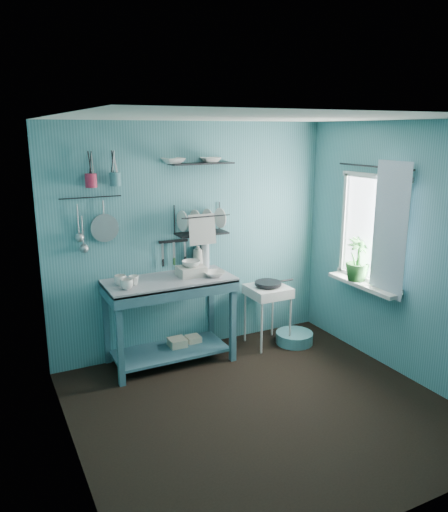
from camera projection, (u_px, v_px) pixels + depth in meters
name	position (u px, v px, depth m)	size (l,w,h in m)	color
floor	(262.00, 407.00, 4.46)	(3.20, 3.20, 0.00)	black
ceiling	(268.00, 118.00, 3.84)	(3.20, 3.20, 0.00)	silver
wall_back	(193.00, 239.00, 5.45)	(3.20, 3.20, 0.00)	teal
wall_front	(401.00, 339.00, 2.85)	(3.20, 3.20, 0.00)	teal
wall_left	(66.00, 302.00, 3.45)	(3.00, 3.00, 0.00)	teal
wall_right	(405.00, 253.00, 4.85)	(3.00, 3.00, 0.00)	teal
work_counter	(170.00, 321.00, 5.24)	(1.31, 0.66, 0.93)	#305966
mug_left	(127.00, 284.00, 4.76)	(0.12, 0.12, 0.10)	silver
mug_mid	(134.00, 280.00, 4.89)	(0.10, 0.10, 0.09)	silver
mug_right	(120.00, 280.00, 4.89)	(0.12, 0.12, 0.10)	silver
wash_tub	(191.00, 271.00, 5.20)	(0.28, 0.22, 0.10)	#BAB5AA
tub_bowl	(191.00, 264.00, 5.18)	(0.20, 0.20, 0.06)	silver
soap_bottle	(198.00, 255.00, 5.44)	(0.12, 0.12, 0.30)	#BAB5AA
water_bottle	(205.00, 255.00, 5.50)	(0.09, 0.09, 0.28)	silver
counter_bowl	(214.00, 274.00, 5.18)	(0.22, 0.22, 0.05)	silver
hotplate_stand	(267.00, 315.00, 5.70)	(0.43, 0.43, 0.70)	silver
frying_pan	(268.00, 283.00, 5.61)	(0.30, 0.30, 0.04)	black
knife_strip	(173.00, 241.00, 5.31)	(0.32, 0.02, 0.03)	black
dish_rack	(202.00, 220.00, 5.30)	(0.55, 0.24, 0.32)	black
upper_shelf	(202.00, 164.00, 5.19)	(0.70, 0.18, 0.01)	black
shelf_bowl_left	(173.00, 161.00, 5.04)	(0.23, 0.23, 0.06)	silver
shelf_bowl_right	(211.00, 163.00, 5.23)	(0.22, 0.22, 0.05)	silver
utensil_cup_magenta	(91.00, 181.00, 4.74)	(0.11, 0.11, 0.13)	#AF203C
utensil_cup_teal	(115.00, 179.00, 4.84)	(0.11, 0.11, 0.13)	#397078
colander	(105.00, 228.00, 4.93)	(0.28, 0.28, 0.03)	#93979B
ladle_outer	(78.00, 220.00, 4.80)	(0.01, 0.01, 0.30)	#93979B
ladle_inner	(82.00, 231.00, 4.85)	(0.01, 0.01, 0.30)	#93979B
hook_rail	(91.00, 197.00, 4.82)	(0.01, 0.01, 0.60)	black
window_glass	(373.00, 230.00, 5.19)	(1.10, 1.10, 0.00)	white
windowsill	(363.00, 285.00, 5.30)	(0.16, 0.95, 0.04)	silver
curtain	(390.00, 230.00, 4.89)	(1.35, 1.35, 0.00)	silver
curtain_rod	(374.00, 167.00, 5.01)	(0.02, 0.02, 1.05)	black
potted_plant	(358.00, 259.00, 5.33)	(0.26, 0.26, 0.47)	#276327
storage_tin_large	(177.00, 348.00, 5.41)	(0.18, 0.18, 0.22)	tan
storage_tin_small	(193.00, 344.00, 5.52)	(0.15, 0.15, 0.20)	tan
floor_basin	(294.00, 338.00, 5.79)	(0.43, 0.43, 0.13)	teal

